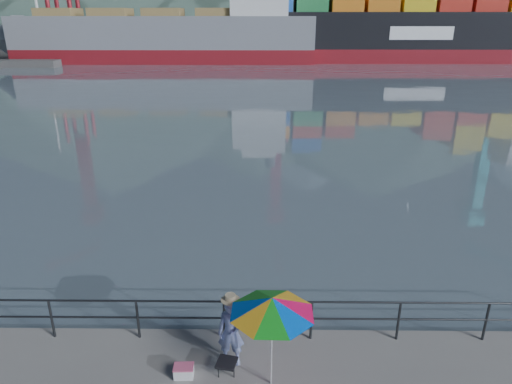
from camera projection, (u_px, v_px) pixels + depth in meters
harbor_water at (255, 42)px, 130.32m from camera, size 500.00×280.00×0.00m
far_dock at (300, 52)px, 95.72m from camera, size 200.00×40.00×0.40m
guardrail at (181, 319)px, 10.49m from camera, size 22.00×0.06×1.03m
container_stacks at (409, 34)px, 94.45m from camera, size 58.00×5.40×7.80m
fisherman at (231, 332)px, 9.64m from camera, size 0.60×0.41×1.58m
beach_umbrella at (272, 306)px, 8.67m from camera, size 2.19×2.19×2.07m
folding_stool at (227, 366)px, 9.60m from camera, size 0.48×0.48×0.27m
cooler_bag at (184, 372)px, 9.49m from camera, size 0.41×0.28×0.23m
fishing_rod at (230, 332)px, 10.86m from camera, size 0.16×1.84×1.30m
bulk_carrier at (177, 35)px, 74.70m from camera, size 48.48×8.39×14.50m
container_ship at (423, 23)px, 75.62m from camera, size 56.96×9.49×18.10m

